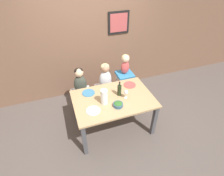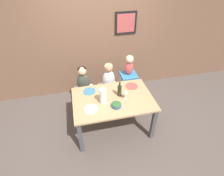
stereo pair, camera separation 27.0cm
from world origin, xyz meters
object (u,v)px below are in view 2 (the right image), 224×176
at_px(person_child_center, 109,75).
at_px(person_baby_right, 129,63).
at_px(wine_glass_near, 126,93).
at_px(chair_far_left, 85,93).
at_px(chair_right_highchair, 128,80).
at_px(dinner_plate_back_right, 132,86).
at_px(person_child_left, 83,78).
at_px(dinner_plate_front_left, 91,109).
at_px(wine_bottle, 120,90).
at_px(paper_towel_roll, 103,96).
at_px(chair_far_center, 109,90).
at_px(salad_bowl_large, 116,105).
at_px(dinner_plate_back_left, 89,91).

distance_m(person_child_center, person_baby_right, 0.50).
bearing_deg(person_child_center, wine_glass_near, -79.52).
distance_m(chair_far_left, chair_right_highchair, 1.00).
relative_size(person_baby_right, dinner_plate_back_right, 1.87).
bearing_deg(chair_right_highchair, person_child_left, 179.92).
height_order(dinner_plate_front_left, dinner_plate_back_right, same).
relative_size(wine_bottle, dinner_plate_front_left, 1.22).
bearing_deg(wine_bottle, person_child_left, 132.42).
height_order(chair_right_highchair, dinner_plate_back_right, dinner_plate_back_right).
relative_size(wine_bottle, paper_towel_roll, 1.03).
xyz_separation_m(person_baby_right, paper_towel_roll, (-0.71, -0.78, -0.12)).
distance_m(chair_far_center, dinner_plate_back_right, 0.67).
bearing_deg(chair_far_left, dinner_plate_back_right, -25.80).
bearing_deg(salad_bowl_large, person_child_center, 85.85).
bearing_deg(paper_towel_roll, chair_far_center, 71.25).
bearing_deg(person_baby_right, person_child_left, -179.97).
xyz_separation_m(chair_far_left, person_child_left, (0.00, 0.00, 0.38)).
bearing_deg(salad_bowl_large, person_baby_right, 61.14).
relative_size(person_child_center, wine_glass_near, 3.47).
distance_m(person_baby_right, wine_bottle, 0.77).
distance_m(person_child_center, wine_glass_near, 0.79).
height_order(person_baby_right, wine_glass_near, person_baby_right).
height_order(person_child_left, wine_glass_near, person_child_left).
xyz_separation_m(person_baby_right, dinner_plate_back_left, (-0.91, -0.42, -0.25)).
height_order(chair_far_center, paper_towel_roll, paper_towel_roll).
relative_size(chair_far_left, wine_glass_near, 2.73).
height_order(chair_right_highchair, person_child_center, person_child_center).
bearing_deg(salad_bowl_large, paper_towel_roll, 141.67).
xyz_separation_m(chair_far_center, dinner_plate_back_left, (-0.46, -0.41, 0.36)).
bearing_deg(person_child_center, paper_towel_roll, -108.72).
xyz_separation_m(chair_right_highchair, dinner_plate_front_left, (-0.94, -0.90, 0.17)).
bearing_deg(wine_glass_near, salad_bowl_large, -142.26).
distance_m(person_child_left, dinner_plate_back_right, 1.01).
height_order(person_baby_right, dinner_plate_front_left, person_baby_right).
height_order(person_child_center, paper_towel_roll, person_child_center).
relative_size(chair_far_center, person_child_center, 0.79).
bearing_deg(chair_far_left, person_child_left, 90.00).
relative_size(chair_far_center, wine_glass_near, 2.73).
height_order(chair_right_highchair, wine_bottle, wine_bottle).
height_order(chair_far_left, person_child_left, person_child_left).
height_order(chair_right_highchair, paper_towel_roll, paper_towel_roll).
height_order(chair_far_left, person_baby_right, person_baby_right).
height_order(paper_towel_roll, wine_glass_near, paper_towel_roll).
bearing_deg(wine_glass_near, person_child_left, 131.56).
xyz_separation_m(chair_right_highchair, salad_bowl_large, (-0.51, -0.93, 0.20)).
xyz_separation_m(person_child_left, dinner_plate_front_left, (0.05, -0.90, -0.03)).
distance_m(chair_right_highchair, person_baby_right, 0.42).
xyz_separation_m(wine_glass_near, dinner_plate_back_left, (-0.60, 0.35, -0.12)).
bearing_deg(dinner_plate_back_left, wine_bottle, -24.64).
bearing_deg(chair_far_center, wine_glass_near, -79.50).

